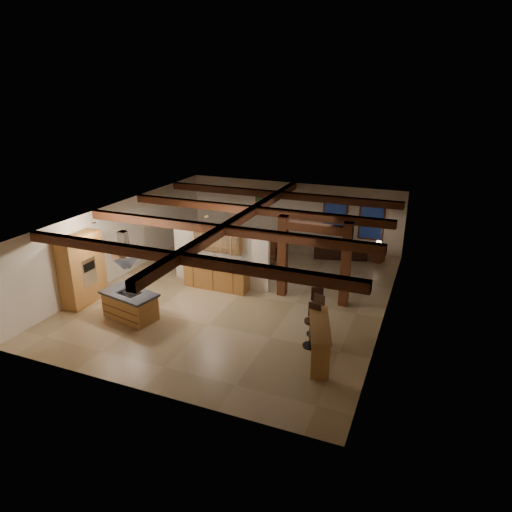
{
  "coord_description": "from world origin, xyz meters",
  "views": [
    {
      "loc": [
        6.1,
        -13.57,
        6.97
      ],
      "look_at": [
        0.4,
        0.5,
        1.32
      ],
      "focal_mm": 32.0,
      "sensor_mm": 36.0,
      "label": 1
    }
  ],
  "objects": [
    {
      "name": "microwave",
      "position": [
        -0.11,
        0.11,
        1.05
      ],
      "size": [
        0.44,
        0.35,
        0.22
      ],
      "primitive_type": "imported",
      "rotation": [
        0.0,
        0.0,
        2.92
      ],
      "color": "#B4B4B9",
      "rests_on": "back_counter"
    },
    {
      "name": "pantry_cabinet",
      "position": [
        -4.67,
        -2.6,
        1.2
      ],
      "size": [
        0.67,
        1.6,
        2.4
      ],
      "color": "#AC6837",
      "rests_on": "ground"
    },
    {
      "name": "framed_art",
      "position": [
        -1.5,
        5.94,
        1.7
      ],
      "size": [
        0.65,
        0.05,
        0.85
      ],
      "color": "#422410",
      "rests_on": "room_walls"
    },
    {
      "name": "partition_wall",
      "position": [
        -1.0,
        0.5,
        1.1
      ],
      "size": [
        3.8,
        0.18,
        2.2
      ],
      "primitive_type": "cube",
      "color": "silver",
      "rests_on": "ground"
    },
    {
      "name": "dining_table",
      "position": [
        -0.75,
        3.3,
        0.29
      ],
      "size": [
        1.86,
        1.36,
        0.59
      ],
      "primitive_type": "imported",
      "rotation": [
        0.0,
        0.0,
        -0.28
      ],
      "color": "#3D1B0F",
      "rests_on": "ground"
    },
    {
      "name": "table_lamp",
      "position": [
        4.09,
        5.09,
        0.82
      ],
      "size": [
        0.27,
        0.27,
        0.32
      ],
      "color": "black",
      "rests_on": "side_table"
    },
    {
      "name": "ground",
      "position": [
        0.0,
        0.0,
        0.0
      ],
      "size": [
        12.0,
        12.0,
        0.0
      ],
      "primitive_type": "plane",
      "color": "tan",
      "rests_on": "ground"
    },
    {
      "name": "back_counter",
      "position": [
        -1.0,
        0.11,
        0.48
      ],
      "size": [
        2.5,
        0.66,
        0.94
      ],
      "color": "#AC6837",
      "rests_on": "ground"
    },
    {
      "name": "bar_stool_a",
      "position": [
        3.3,
        -2.45,
        0.65
      ],
      "size": [
        0.45,
        0.47,
        1.28
      ],
      "color": "black",
      "rests_on": "ground"
    },
    {
      "name": "sofa",
      "position": [
        2.51,
        5.03,
        0.33
      ],
      "size": [
        2.41,
        1.41,
        0.66
      ],
      "primitive_type": "imported",
      "rotation": [
        0.0,
        0.0,
        3.39
      ],
      "color": "black",
      "rests_on": "ground"
    },
    {
      "name": "room_walls",
      "position": [
        0.0,
        0.0,
        1.78
      ],
      "size": [
        12.0,
        12.0,
        12.0
      ],
      "color": "silver",
      "rests_on": "ground"
    },
    {
      "name": "bar_stool_b",
      "position": [
        3.23,
        -1.79,
        0.64
      ],
      "size": [
        0.47,
        0.48,
        1.26
      ],
      "color": "black",
      "rests_on": "ground"
    },
    {
      "name": "dining_chairs",
      "position": [
        -0.75,
        3.3,
        0.58
      ],
      "size": [
        2.12,
        2.12,
        1.15
      ],
      "color": "#422410",
      "rests_on": "ground"
    },
    {
      "name": "recessed_cans",
      "position": [
        -2.53,
        -1.93,
        2.87
      ],
      "size": [
        3.16,
        2.46,
        0.03
      ],
      "color": "silver",
      "rests_on": "room_walls"
    },
    {
      "name": "ceiling_beams",
      "position": [
        0.0,
        0.0,
        2.76
      ],
      "size": [
        10.0,
        12.0,
        0.28
      ],
      "color": "#422410",
      "rests_on": "room_walls"
    },
    {
      "name": "bar_counter",
      "position": [
        3.66,
        -3.03,
        0.74
      ],
      "size": [
        1.1,
        2.14,
        1.09
      ],
      "color": "#AC6837",
      "rests_on": "ground"
    },
    {
      "name": "timber_posts",
      "position": [
        2.5,
        0.5,
        1.76
      ],
      "size": [
        2.5,
        0.3,
        2.9
      ],
      "color": "#422410",
      "rests_on": "ground"
    },
    {
      "name": "bar_stool_c",
      "position": [
        3.15,
        -1.31,
        0.64
      ],
      "size": [
        0.47,
        0.48,
        1.26
      ],
      "color": "black",
      "rests_on": "ground"
    },
    {
      "name": "side_table",
      "position": [
        4.09,
        5.09,
        0.3
      ],
      "size": [
        0.61,
        0.61,
        0.6
      ],
      "primitive_type": "cube",
      "rotation": [
        0.0,
        0.0,
        -0.33
      ],
      "color": "#422410",
      "rests_on": "ground"
    },
    {
      "name": "upper_display_cabinet",
      "position": [
        -1.0,
        0.31,
        1.85
      ],
      "size": [
        1.8,
        0.36,
        0.95
      ],
      "color": "#AC6837",
      "rests_on": "partition_wall"
    },
    {
      "name": "kitchen_island",
      "position": [
        -2.5,
        -3.0,
        0.45
      ],
      "size": [
        1.96,
        1.31,
        0.9
      ],
      "color": "#AC6837",
      "rests_on": "ground"
    },
    {
      "name": "range_hood",
      "position": [
        -2.5,
        -3.0,
        1.78
      ],
      "size": [
        1.1,
        1.1,
        1.4
      ],
      "color": "silver",
      "rests_on": "room_walls"
    },
    {
      "name": "back_windows",
      "position": [
        2.8,
        5.93,
        1.5
      ],
      "size": [
        2.7,
        0.07,
        1.7
      ],
      "color": "#422410",
      "rests_on": "room_walls"
    }
  ]
}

